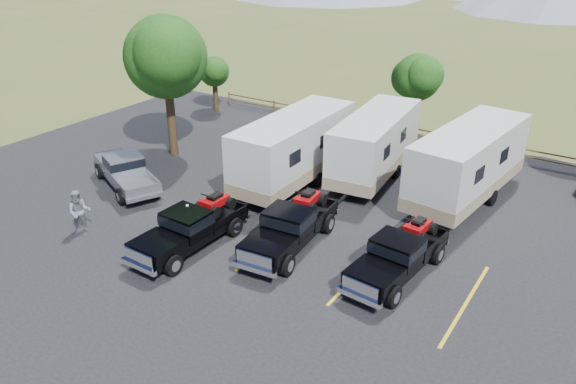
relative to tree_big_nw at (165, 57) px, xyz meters
The scene contains 16 objects.
ground 16.44m from the tree_big_nw, 35.73° to the right, with size 320.00×320.00×0.00m, color #465725.
asphalt_lot 14.99m from the tree_big_nw, 25.65° to the right, with size 44.00×34.00×0.04m, color black.
stall_lines 14.61m from the tree_big_nw, 21.83° to the right, with size 12.12×5.50×0.01m.
tree_big_nw is the anchor object (origin of this frame).
tree_north 14.61m from the tree_big_nw, 43.53° to the left, with size 3.46×3.24×5.25m.
tree_nw_small 9.15m from the tree_big_nw, 113.52° to the left, with size 2.59×2.43×3.85m.
rail_fence 18.06m from the tree_big_nw, 33.08° to the left, with size 36.12×0.12×1.00m.
rig_left 11.74m from the tree_big_nw, 42.59° to the right, with size 2.10×5.65×1.87m.
rig_center 13.20m from the tree_big_nw, 24.06° to the right, with size 2.42×5.90×1.92m.
rig_right 17.11m from the tree_big_nw, 16.31° to the right, with size 2.32×5.61×1.83m.
trailer_left 8.87m from the tree_big_nw, ahead, with size 2.71×10.05×3.50m.
trailer_center 12.14m from the tree_big_nw, 16.79° to the left, with size 3.25×9.61×3.32m.
trailer_right 16.63m from the tree_big_nw, 10.96° to the left, with size 3.55×10.24×3.54m.
pickup_silver 6.78m from the tree_big_nw, 74.70° to the right, with size 5.79×3.91×1.67m.
person_a 11.33m from the tree_big_nw, 42.95° to the right, with size 0.62×0.41×1.70m, color silver.
person_b 10.57m from the tree_big_nw, 70.51° to the right, with size 0.95×0.74×1.95m, color gray.
Camera 1 is at (9.51, -12.80, 11.92)m, focal length 35.00 mm.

